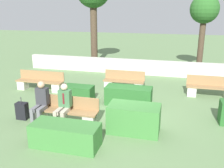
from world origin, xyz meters
name	(u,v)px	position (x,y,z in m)	size (l,w,h in m)	color
ground_plane	(122,114)	(0.00, 0.00, 0.00)	(60.00, 60.00, 0.00)	#607F51
perimeter_wall	(144,67)	(0.00, 5.63, 0.41)	(13.76, 0.30, 0.82)	beige
bench_front	(65,113)	(-1.61, -1.16, 0.34)	(2.19, 0.48, 0.85)	#937047
bench_left_side	(40,83)	(-4.12, 1.65, 0.34)	(2.18, 0.48, 0.85)	#937047
bench_right_side	(210,89)	(3.17, 2.64, 0.33)	(1.93, 0.49, 0.85)	#937047
bench_back	(124,83)	(-0.50, 2.66, 0.32)	(1.83, 0.49, 0.85)	#937047
person_seated_man	(64,103)	(-1.56, -1.31, 0.73)	(0.38, 0.64, 1.32)	#B2A893
person_seated_woman	(41,100)	(-2.35, -1.30, 0.74)	(0.38, 0.64, 1.34)	slate
hedge_block_near_right	(134,119)	(0.64, -1.20, 0.42)	(1.51, 0.83, 0.83)	#3D7A38
hedge_block_mid_left	(79,93)	(-1.93, 0.79, 0.31)	(1.16, 0.62, 0.62)	#286028
hedge_block_far_left	(66,135)	(-0.97, -2.48, 0.32)	(1.81, 0.74, 0.64)	#3D7A38
hedge_block_far_right	(129,96)	(0.06, 0.93, 0.35)	(1.74, 0.71, 0.70)	#286028
suitcase	(22,111)	(-3.09, -1.28, 0.29)	(0.37, 0.24, 0.77)	black
tree_center_left	(204,12)	(2.99, 7.06, 3.36)	(1.56, 1.56, 4.30)	#473828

